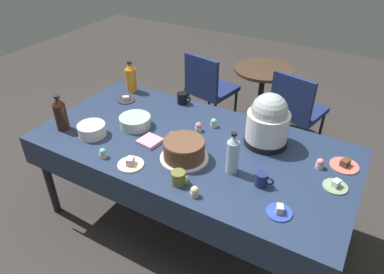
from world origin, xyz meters
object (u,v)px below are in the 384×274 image
(dessert_plate_cobalt, at_px, (279,211))
(maroon_chair_right, at_px, (296,107))
(cupcake_mint, at_px, (199,127))
(maroon_chair_left, at_px, (208,86))
(dessert_plate_charcoal, at_px, (126,100))
(soda_bottle_cola, at_px, (61,114))
(soda_bottle_water, at_px, (233,154))
(coffee_mug_black, at_px, (182,98))
(cupcake_cocoa, at_px, (172,136))
(soda_bottle_orange_juice, at_px, (131,78))
(coffee_mug_olive, at_px, (179,178))
(ceramic_snack_bowl, at_px, (92,130))
(cupcake_lemon, at_px, (195,192))
(coffee_mug_navy, at_px, (262,179))
(potluck_table, at_px, (192,150))
(cupcake_rose, at_px, (320,164))
(glass_salad_bowl, at_px, (135,121))
(cupcake_berry, at_px, (103,153))
(cupcake_vanilla, at_px, (214,123))
(slow_cooker, at_px, (268,121))
(dessert_plate_sage, at_px, (335,185))
(dessert_plate_cream, at_px, (131,163))
(frosted_layer_cake, at_px, (184,150))
(round_cafe_table, at_px, (261,88))
(dessert_plate_coral, at_px, (345,165))

(dessert_plate_cobalt, distance_m, maroon_chair_right, 1.74)
(cupcake_mint, bearing_deg, maroon_chair_left, 114.10)
(dessert_plate_charcoal, bearing_deg, soda_bottle_cola, -101.72)
(soda_bottle_water, height_order, coffee_mug_black, soda_bottle_water)
(cupcake_cocoa, distance_m, maroon_chair_right, 1.50)
(soda_bottle_cola, height_order, soda_bottle_orange_juice, same)
(coffee_mug_black, xyz_separation_m, coffee_mug_olive, (0.50, -0.87, -0.00))
(ceramic_snack_bowl, xyz_separation_m, soda_bottle_orange_juice, (-0.19, 0.71, 0.08))
(cupcake_lemon, relative_size, coffee_mug_olive, 0.55)
(cupcake_mint, bearing_deg, cupcake_cocoa, -117.75)
(dessert_plate_charcoal, bearing_deg, coffee_mug_navy, -18.02)
(cupcake_lemon, xyz_separation_m, soda_bottle_orange_juice, (-1.13, 0.89, 0.09))
(potluck_table, relative_size, cupcake_rose, 32.59)
(dessert_plate_cobalt, bearing_deg, cupcake_lemon, -166.36)
(glass_salad_bowl, bearing_deg, maroon_chair_right, 57.74)
(cupcake_berry, height_order, cupcake_vanilla, same)
(ceramic_snack_bowl, relative_size, dessert_plate_cobalt, 1.38)
(slow_cooker, bearing_deg, cupcake_berry, -141.54)
(dessert_plate_sage, height_order, cupcake_vanilla, cupcake_vanilla)
(cupcake_vanilla, bearing_deg, soda_bottle_water, -51.00)
(ceramic_snack_bowl, height_order, cupcake_mint, ceramic_snack_bowl)
(dessert_plate_cobalt, xyz_separation_m, maroon_chair_right, (-0.35, 1.68, -0.27))
(dessert_plate_sage, bearing_deg, dessert_plate_cream, -159.87)
(slow_cooker, height_order, dessert_plate_sage, slow_cooker)
(slow_cooker, xyz_separation_m, coffee_mug_olive, (-0.30, -0.66, -0.13))
(frosted_layer_cake, relative_size, cupcake_berry, 4.71)
(cupcake_vanilla, bearing_deg, glass_salad_bowl, -150.87)
(frosted_layer_cake, relative_size, dessert_plate_charcoal, 2.11)
(dessert_plate_sage, xyz_separation_m, cupcake_rose, (-0.12, 0.14, 0.02))
(cupcake_rose, bearing_deg, dessert_plate_sage, -47.69)
(frosted_layer_cake, height_order, dessert_plate_charcoal, frosted_layer_cake)
(coffee_mug_black, bearing_deg, coffee_mug_olive, -60.22)
(cupcake_cocoa, xyz_separation_m, round_cafe_table, (0.09, 1.60, -0.28))
(cupcake_rose, height_order, coffee_mug_olive, coffee_mug_olive)
(glass_salad_bowl, xyz_separation_m, maroon_chair_right, (0.86, 1.36, -0.30))
(dessert_plate_sage, xyz_separation_m, soda_bottle_cola, (-1.86, -0.33, 0.11))
(cupcake_lemon, height_order, soda_bottle_water, soda_bottle_water)
(slow_cooker, xyz_separation_m, glass_salad_bowl, (-0.91, -0.27, -0.13))
(ceramic_snack_bowl, height_order, maroon_chair_right, maroon_chair_right)
(cupcake_rose, bearing_deg, round_cafe_table, 122.08)
(soda_bottle_water, bearing_deg, potluck_table, 158.60)
(glass_salad_bowl, xyz_separation_m, round_cafe_table, (0.42, 1.58, -0.29))
(maroon_chair_left, bearing_deg, potluck_table, -67.16)
(frosted_layer_cake, bearing_deg, ceramic_snack_bowl, -172.85)
(dessert_plate_cream, relative_size, maroon_chair_left, 0.20)
(cupcake_lemon, bearing_deg, soda_bottle_water, 74.04)
(cupcake_lemon, height_order, cupcake_rose, same)
(dessert_plate_coral, distance_m, soda_bottle_water, 0.73)
(soda_bottle_orange_juice, bearing_deg, dessert_plate_coral, -5.76)
(dessert_plate_cobalt, distance_m, dessert_plate_charcoal, 1.64)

